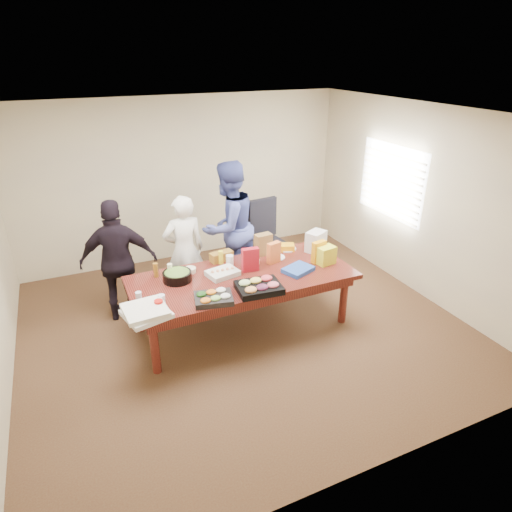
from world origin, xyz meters
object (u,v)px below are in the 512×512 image
sheet_cake (223,273)px  person_center (184,251)px  person_right (229,227)px  office_chair (268,242)px  salad_bowl (177,276)px  conference_table (243,301)px

sheet_cake → person_center: bearing=94.9°
person_center → person_right: 0.77m
office_chair → salad_bowl: size_ratio=3.28×
person_center → sheet_cake: bearing=106.9°
person_center → sheet_cake: size_ratio=4.25×
conference_table → office_chair: size_ratio=2.40×
conference_table → person_center: bearing=117.2°
person_right → sheet_cake: bearing=40.2°
conference_table → office_chair: bearing=51.7°
office_chair → salad_bowl: 1.98m
office_chair → person_center: person_center is taller
office_chair → person_right: person_right is taller
office_chair → person_right: (-0.69, -0.07, 0.39)m
sheet_cake → person_right: bearing=52.4°
person_center → person_right: size_ratio=0.82×
office_chair → person_center: 1.45m
conference_table → person_center: 1.14m
person_center → salad_bowl: (-0.30, -0.73, 0.01)m
sheet_cake → salad_bowl: bearing=157.2°
person_center → person_right: person_right is taller
sheet_cake → office_chair: bearing=30.6°
conference_table → person_center: (-0.48, 0.94, 0.42)m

